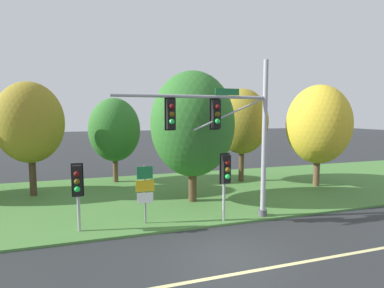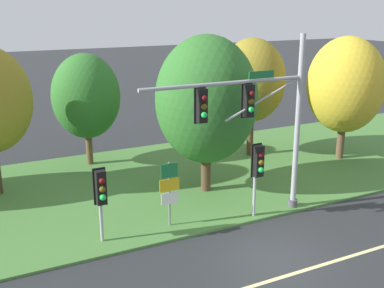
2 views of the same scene
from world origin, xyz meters
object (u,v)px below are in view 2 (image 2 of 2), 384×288
at_px(tree_right_far, 346,85).
at_px(pedestrian_signal_further_along, 101,191).
at_px(tree_tall_centre, 252,81).
at_px(tree_behind_signpost, 86,96).
at_px(route_sign_post, 169,187).
at_px(traffic_signal_mast, 260,114).
at_px(pedestrian_signal_near_kerb, 258,165).
at_px(tree_mid_verge, 206,100).

bearing_deg(tree_right_far, pedestrian_signal_further_along, -165.78).
bearing_deg(tree_tall_centre, tree_right_far, -33.71).
bearing_deg(tree_behind_signpost, route_sign_post, -85.09).
bearing_deg(traffic_signal_mast, pedestrian_signal_near_kerb, -125.60).
bearing_deg(tree_tall_centre, pedestrian_signal_near_kerb, -121.63).
distance_m(pedestrian_signal_further_along, tree_mid_verge, 6.69).
relative_size(pedestrian_signal_near_kerb, tree_mid_verge, 0.43).
relative_size(traffic_signal_mast, pedestrian_signal_further_along, 2.55).
relative_size(pedestrian_signal_further_along, tree_tall_centre, 0.43).
height_order(tree_mid_verge, tree_tall_centre, tree_mid_verge).
height_order(pedestrian_signal_further_along, tree_tall_centre, tree_tall_centre).
bearing_deg(pedestrian_signal_near_kerb, route_sign_post, 165.41).
bearing_deg(traffic_signal_mast, tree_behind_signpost, 114.50).
xyz_separation_m(tree_mid_verge, tree_tall_centre, (4.75, 3.59, 0.02)).
bearing_deg(traffic_signal_mast, pedestrian_signal_further_along, 175.79).
distance_m(traffic_signal_mast, pedestrian_signal_further_along, 6.58).
relative_size(tree_behind_signpost, tree_tall_centre, 0.90).
xyz_separation_m(traffic_signal_mast, tree_right_far, (8.31, 4.14, -0.12)).
distance_m(pedestrian_signal_near_kerb, tree_mid_verge, 4.03).
relative_size(pedestrian_signal_near_kerb, tree_right_far, 0.46).
bearing_deg(tree_right_far, route_sign_post, -163.70).
bearing_deg(pedestrian_signal_further_along, pedestrian_signal_near_kerb, -6.18).
height_order(pedestrian_signal_near_kerb, tree_tall_centre, tree_tall_centre).
bearing_deg(pedestrian_signal_near_kerb, tree_right_far, 27.13).
distance_m(route_sign_post, tree_right_far, 12.57).
bearing_deg(pedestrian_signal_near_kerb, tree_behind_signpost, 113.33).
bearing_deg(tree_right_far, traffic_signal_mast, -153.56).
bearing_deg(tree_behind_signpost, traffic_signal_mast, -65.50).
relative_size(route_sign_post, tree_behind_signpost, 0.44).
bearing_deg(tree_right_far, tree_mid_verge, -174.47).
xyz_separation_m(pedestrian_signal_further_along, route_sign_post, (2.69, 0.22, -0.42)).
height_order(traffic_signal_mast, tree_behind_signpost, traffic_signal_mast).
relative_size(pedestrian_signal_further_along, tree_mid_verge, 0.40).
height_order(pedestrian_signal_further_along, tree_behind_signpost, tree_behind_signpost).
xyz_separation_m(traffic_signal_mast, route_sign_post, (-3.51, 0.68, -2.60)).
bearing_deg(route_sign_post, tree_right_far, 16.30).
height_order(traffic_signal_mast, pedestrian_signal_further_along, traffic_signal_mast).
height_order(route_sign_post, tree_right_far, tree_right_far).
xyz_separation_m(pedestrian_signal_further_along, tree_mid_verge, (5.66, 2.82, 2.20)).
bearing_deg(pedestrian_signal_near_kerb, traffic_signal_mast, 54.40).
height_order(route_sign_post, tree_mid_verge, tree_mid_verge).
distance_m(traffic_signal_mast, tree_right_far, 9.29).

